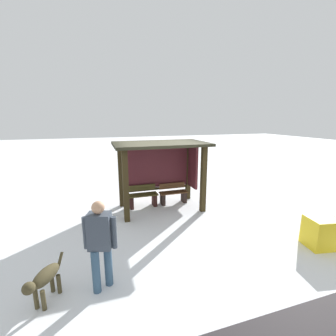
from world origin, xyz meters
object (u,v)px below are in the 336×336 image
at_px(bench_center_inside, 173,195).
at_px(dog, 44,279).
at_px(bus_shelter, 162,160).
at_px(bench_left_inside, 143,197).
at_px(grit_bin, 322,232).
at_px(person_walking, 100,240).

height_order(bench_center_inside, dog, bench_center_inside).
bearing_deg(bus_shelter, bench_center_inside, 19.87).
xyz_separation_m(bus_shelter, dog, (-2.99, -3.44, -1.20)).
height_order(bench_left_inside, bench_center_inside, bench_left_inside).
distance_m(bench_center_inside, grit_bin, 4.43).
bearing_deg(bench_center_inside, dog, -133.73).
xyz_separation_m(bus_shelter, person_walking, (-2.09, -3.39, -0.68)).
xyz_separation_m(person_walking, grit_bin, (4.95, -0.18, -0.59)).
bearing_deg(person_walking, bench_center_inside, 54.37).
height_order(bus_shelter, person_walking, bus_shelter).
bearing_deg(dog, bench_center_inside, 46.27).
height_order(bench_center_inside, grit_bin, grit_bin).
bearing_deg(person_walking, grit_bin, -2.03).
distance_m(person_walking, grit_bin, 4.99).
relative_size(person_walking, grit_bin, 2.28).
bearing_deg(dog, bench_left_inside, 56.92).
distance_m(dog, grit_bin, 5.85).
xyz_separation_m(dog, grit_bin, (5.85, -0.12, -0.07)).
bearing_deg(bench_center_inside, bus_shelter, -160.13).
relative_size(bench_center_inside, dog, 1.25).
bearing_deg(bench_left_inside, bench_center_inside, 0.07).
distance_m(bench_left_inside, bench_center_inside, 1.10).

